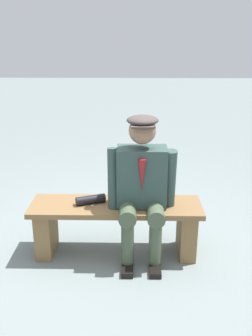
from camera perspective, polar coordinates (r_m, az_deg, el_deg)
The scene contains 4 objects.
ground_plane at distance 3.69m, azimuth -1.46°, elevation -12.42°, with size 30.00×30.00×0.00m, color slate.
bench at distance 3.53m, azimuth -1.51°, elevation -7.99°, with size 1.55×0.45×0.49m.
seated_man at distance 3.31m, azimuth 2.37°, elevation -2.12°, with size 0.60×0.55×1.31m.
rolled_magazine at distance 3.47m, azimuth -5.33°, elevation -4.74°, with size 0.08×0.08×0.27m, color black.
Camera 1 is at (-0.15, 3.13, 1.95)m, focal length 40.63 mm.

